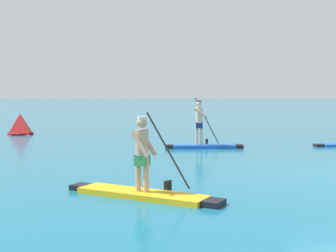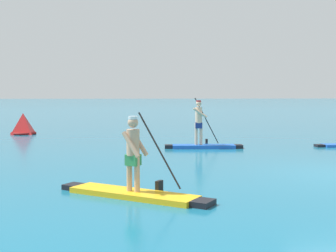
{
  "view_description": "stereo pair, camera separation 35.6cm",
  "coord_description": "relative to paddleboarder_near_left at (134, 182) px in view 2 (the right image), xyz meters",
  "views": [
    {
      "loc": [
        -6.24,
        -10.86,
        2.05
      ],
      "look_at": [
        -3.74,
        7.16,
        0.79
      ],
      "focal_mm": 48.69,
      "sensor_mm": 36.0,
      "label": 1
    },
    {
      "loc": [
        -5.89,
        -10.91,
        2.05
      ],
      "look_at": [
        -3.74,
        7.16,
        0.79
      ],
      "focal_mm": 48.69,
      "sensor_mm": 36.0,
      "label": 2
    }
  ],
  "objects": [
    {
      "name": "paddleboarder_mid_center",
      "position": [
        2.97,
        8.03,
        0.07
      ],
      "size": [
        3.0,
        0.94,
        1.93
      ],
      "rotation": [
        0.0,
        0.0,
        -0.1
      ],
      "color": "blue",
      "rests_on": "ground"
    },
    {
      "name": "race_marker_buoy",
      "position": [
        -5.06,
        15.2,
        0.18
      ],
      "size": [
        1.52,
        1.52,
        1.1
      ],
      "color": "red",
      "rests_on": "ground"
    },
    {
      "name": "paddleboarder_near_left",
      "position": [
        0.0,
        0.0,
        0.0
      ],
      "size": [
        3.03,
        2.38,
        1.72
      ],
      "rotation": [
        0.0,
        0.0,
        -0.63
      ],
      "color": "yellow",
      "rests_on": "ground"
    }
  ]
}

